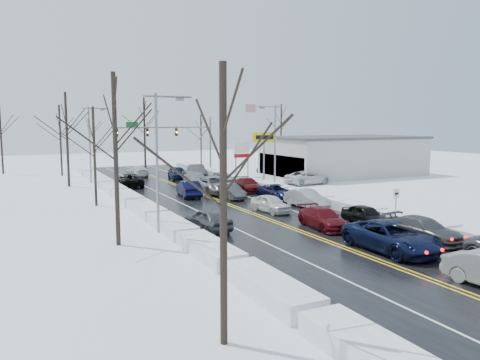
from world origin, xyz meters
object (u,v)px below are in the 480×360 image
tires_plus_sign (264,141)px  traffic_signal_mast (176,135)px  dealership_building (343,156)px  oncoming_car_0 (189,197)px  flagpole (246,131)px

tires_plus_sign → traffic_signal_mast: bearing=120.5°
tires_plus_sign → dealership_building: bearing=8.5°
traffic_signal_mast → oncoming_car_0: (-5.04, -18.73, -5.48)m
traffic_signal_mast → dealership_building: 23.01m
flagpole → dealership_building: size_ratio=0.49×
flagpole → dealership_building: flagpole is taller
dealership_building → oncoming_car_0: dealership_building is taller
tires_plus_sign → flagpole: (4.67, 14.01, 0.93)m
tires_plus_sign → flagpole: bearing=71.6°
flagpole → dealership_building: 15.24m
traffic_signal_mast → oncoming_car_0: size_ratio=2.79×
traffic_signal_mast → tires_plus_sign: 13.92m
traffic_signal_mast → flagpole: flagpole is taller
flagpole → dealership_building: (8.80, -12.00, -3.27)m
flagpole → oncoming_car_0: 27.32m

